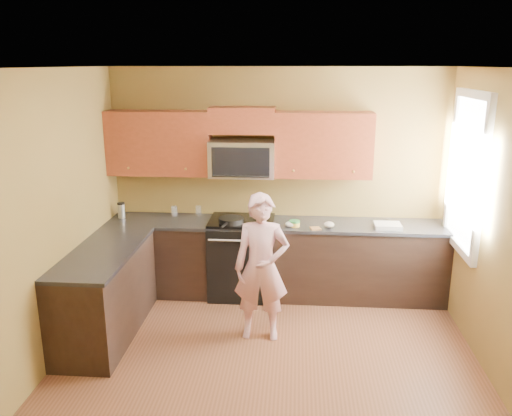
# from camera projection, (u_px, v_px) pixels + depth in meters

# --- Properties ---
(floor) EXTENTS (4.00, 4.00, 0.00)m
(floor) POSITION_uv_depth(u_px,v_px,m) (266.00, 372.00, 4.77)
(floor) COLOR brown
(floor) RESTS_ON ground
(ceiling) EXTENTS (4.00, 4.00, 0.00)m
(ceiling) POSITION_uv_depth(u_px,v_px,m) (268.00, 68.00, 4.04)
(ceiling) COLOR white
(ceiling) RESTS_ON ground
(wall_back) EXTENTS (4.00, 0.00, 4.00)m
(wall_back) POSITION_uv_depth(u_px,v_px,m) (277.00, 181.00, 6.32)
(wall_back) COLOR brown
(wall_back) RESTS_ON ground
(wall_front) EXTENTS (4.00, 0.00, 4.00)m
(wall_front) POSITION_uv_depth(u_px,v_px,m) (243.00, 364.00, 2.48)
(wall_front) COLOR brown
(wall_front) RESTS_ON ground
(wall_left) EXTENTS (0.00, 4.00, 4.00)m
(wall_left) POSITION_uv_depth(u_px,v_px,m) (40.00, 227.00, 4.56)
(wall_left) COLOR brown
(wall_left) RESTS_ON ground
(wall_right) EXTENTS (0.00, 4.00, 4.00)m
(wall_right) POSITION_uv_depth(u_px,v_px,m) (511.00, 239.00, 4.25)
(wall_right) COLOR brown
(wall_right) RESTS_ON ground
(cabinet_back_run) EXTENTS (4.00, 0.60, 0.88)m
(cabinet_back_run) POSITION_uv_depth(u_px,v_px,m) (275.00, 260.00, 6.28)
(cabinet_back_run) COLOR black
(cabinet_back_run) RESTS_ON floor
(cabinet_left_run) EXTENTS (0.60, 1.60, 0.88)m
(cabinet_left_run) POSITION_uv_depth(u_px,v_px,m) (106.00, 294.00, 5.35)
(cabinet_left_run) COLOR black
(cabinet_left_run) RESTS_ON floor
(countertop_back) EXTENTS (4.00, 0.62, 0.04)m
(countertop_back) POSITION_uv_depth(u_px,v_px,m) (275.00, 224.00, 6.15)
(countertop_back) COLOR black
(countertop_back) RESTS_ON cabinet_back_run
(countertop_left) EXTENTS (0.62, 1.60, 0.04)m
(countertop_left) POSITION_uv_depth(u_px,v_px,m) (103.00, 252.00, 5.23)
(countertop_left) COLOR black
(countertop_left) RESTS_ON cabinet_left_run
(stove) EXTENTS (0.76, 0.65, 0.95)m
(stove) POSITION_uv_depth(u_px,v_px,m) (242.00, 257.00, 6.28)
(stove) COLOR black
(stove) RESTS_ON floor
(microwave) EXTENTS (0.76, 0.40, 0.42)m
(microwave) POSITION_uv_depth(u_px,v_px,m) (242.00, 176.00, 6.13)
(microwave) COLOR silver
(microwave) RESTS_ON wall_back
(upper_cab_left) EXTENTS (1.22, 0.33, 0.75)m
(upper_cab_left) POSITION_uv_depth(u_px,v_px,m) (161.00, 174.00, 6.24)
(upper_cab_left) COLOR maroon
(upper_cab_left) RESTS_ON wall_back
(upper_cab_right) EXTENTS (1.12, 0.33, 0.75)m
(upper_cab_right) POSITION_uv_depth(u_px,v_px,m) (322.00, 177.00, 6.10)
(upper_cab_right) COLOR maroon
(upper_cab_right) RESTS_ON wall_back
(upper_cab_over_mw) EXTENTS (0.76, 0.33, 0.30)m
(upper_cab_over_mw) POSITION_uv_depth(u_px,v_px,m) (242.00, 120.00, 5.99)
(upper_cab_over_mw) COLOR maroon
(upper_cab_over_mw) RESTS_ON wall_back
(window) EXTENTS (0.06, 1.06, 1.66)m
(window) POSITION_uv_depth(u_px,v_px,m) (467.00, 173.00, 5.32)
(window) COLOR white
(window) RESTS_ON wall_right
(woman) EXTENTS (0.55, 0.36, 1.52)m
(woman) POSITION_uv_depth(u_px,v_px,m) (262.00, 268.00, 5.21)
(woman) COLOR pink
(woman) RESTS_ON floor
(frying_pan) EXTENTS (0.40, 0.56, 0.07)m
(frying_pan) POSITION_uv_depth(u_px,v_px,m) (231.00, 223.00, 6.02)
(frying_pan) COLOR black
(frying_pan) RESTS_ON stove
(butter_tub) EXTENTS (0.14, 0.14, 0.09)m
(butter_tub) POSITION_uv_depth(u_px,v_px,m) (295.00, 226.00, 5.99)
(butter_tub) COLOR yellow
(butter_tub) RESTS_ON countertop_back
(toast_slice) EXTENTS (0.13, 0.13, 0.01)m
(toast_slice) POSITION_uv_depth(u_px,v_px,m) (315.00, 228.00, 5.89)
(toast_slice) COLOR #B27F47
(toast_slice) RESTS_ON countertop_back
(napkin_a) EXTENTS (0.13, 0.14, 0.06)m
(napkin_a) POSITION_uv_depth(u_px,v_px,m) (290.00, 224.00, 5.97)
(napkin_a) COLOR silver
(napkin_a) RESTS_ON countertop_back
(napkin_b) EXTENTS (0.14, 0.15, 0.07)m
(napkin_b) POSITION_uv_depth(u_px,v_px,m) (329.00, 225.00, 5.94)
(napkin_b) COLOR silver
(napkin_b) RESTS_ON countertop_back
(dish_towel) EXTENTS (0.30, 0.24, 0.05)m
(dish_towel) POSITION_uv_depth(u_px,v_px,m) (388.00, 226.00, 5.93)
(dish_towel) COLOR white
(dish_towel) RESTS_ON countertop_back
(travel_mug) EXTENTS (0.11, 0.11, 0.19)m
(travel_mug) POSITION_uv_depth(u_px,v_px,m) (122.00, 218.00, 6.32)
(travel_mug) COLOR silver
(travel_mug) RESTS_ON countertop_back
(glass_a) EXTENTS (0.07, 0.07, 0.12)m
(glass_a) POSITION_uv_depth(u_px,v_px,m) (175.00, 211.00, 6.39)
(glass_a) COLOR silver
(glass_a) RESTS_ON countertop_back
(glass_b) EXTENTS (0.08, 0.08, 0.12)m
(glass_b) POSITION_uv_depth(u_px,v_px,m) (174.00, 211.00, 6.38)
(glass_b) COLOR silver
(glass_b) RESTS_ON countertop_back
(glass_c) EXTENTS (0.08, 0.08, 0.12)m
(glass_c) POSITION_uv_depth(u_px,v_px,m) (199.00, 211.00, 6.40)
(glass_c) COLOR silver
(glass_c) RESTS_ON countertop_back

